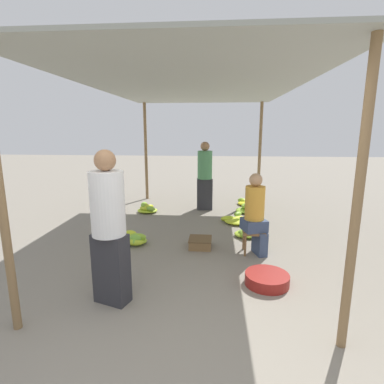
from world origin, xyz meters
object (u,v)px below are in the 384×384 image
banana_pile_left_1 (147,208)px  banana_pile_right_2 (236,220)px  crate_near (200,243)px  banana_pile_right_0 (248,209)px  banana_pile_right_3 (247,202)px  banana_pile_left_0 (134,239)px  basin_black (267,279)px  vendor_foreground (109,226)px  stool (253,235)px  vendor_seated (256,213)px  banana_pile_right_1 (247,233)px  shopper_walking_mid (205,175)px

banana_pile_left_1 → banana_pile_right_2: (2.05, -0.64, -0.04)m
crate_near → banana_pile_right_0: bearing=65.4°
banana_pile_left_1 → banana_pile_right_3: size_ratio=1.00×
banana_pile_right_0 → banana_pile_left_0: bearing=-134.9°
banana_pile_right_2 → basin_black: bearing=-85.0°
banana_pile_right_3 → vendor_foreground: bearing=-113.0°
vendor_foreground → banana_pile_left_1: bearing=97.1°
vendor_foreground → banana_pile_right_0: 4.40m
stool → banana_pile_left_0: stool is taller
vendor_seated → banana_pile_right_1: size_ratio=2.55×
stool → banana_pile_left_1: size_ratio=0.76×
basin_black → banana_pile_left_0: 2.36m
vendor_foreground → banana_pile_right_1: size_ratio=3.44×
basin_black → banana_pile_right_3: size_ratio=1.11×
vendor_foreground → banana_pile_right_2: size_ratio=2.80×
vendor_seated → stool: bearing=162.6°
stool → shopper_walking_mid: bearing=108.6°
banana_pile_left_0 → banana_pile_right_2: bearing=36.4°
vendor_foreground → banana_pile_left_1: 3.81m
banana_pile_left_0 → banana_pile_right_2: (1.82, 1.34, -0.02)m
vendor_foreground → banana_pile_left_0: (-0.23, 1.72, -0.81)m
banana_pile_right_0 → banana_pile_right_1: banana_pile_right_0 is taller
vendor_foreground → shopper_walking_mid: vendor_foreground is taller
banana_pile_left_1 → vendor_seated: bearing=-44.6°
banana_pile_right_0 → banana_pile_right_3: 0.77m
banana_pile_left_0 → banana_pile_right_0: size_ratio=0.76×
basin_black → banana_pile_right_2: 2.54m
banana_pile_right_0 → banana_pile_right_2: 0.88m
stool → banana_pile_right_2: (-0.16, 1.55, -0.24)m
vendor_seated → banana_pile_right_2: 1.68m
basin_black → banana_pile_right_3: 4.12m
banana_pile_right_1 → shopper_walking_mid: bearing=114.6°
banana_pile_right_0 → crate_near: bearing=-114.6°
banana_pile_right_2 → vendor_seated: bearing=-83.5°
banana_pile_right_3 → banana_pile_left_0: bearing=-126.9°
basin_black → shopper_walking_mid: 3.77m
basin_black → vendor_foreground: bearing=-164.0°
vendor_seated → banana_pile_right_3: (0.19, 3.14, -0.59)m
shopper_walking_mid → vendor_seated: bearing=-71.1°
banana_pile_left_1 → banana_pile_right_2: banana_pile_right_2 is taller
vendor_foreground → banana_pile_left_0: bearing=97.5°
banana_pile_right_0 → shopper_walking_mid: size_ratio=0.39×
vendor_seated → banana_pile_right_1: 0.95m
shopper_walking_mid → banana_pile_right_2: bearing=-55.5°
banana_pile_right_0 → shopper_walking_mid: bearing=168.2°
vendor_seated → banana_pile_right_0: bearing=86.4°
vendor_seated → basin_black: 1.14m
vendor_foreground → shopper_walking_mid: (0.88, 4.09, -0.04)m
vendor_foreground → banana_pile_right_2: (1.59, 3.06, -0.83)m
crate_near → vendor_foreground: bearing=-118.6°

